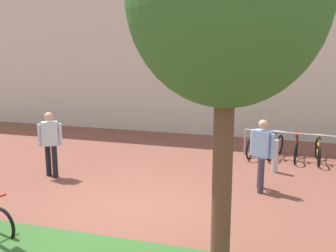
{
  "coord_description": "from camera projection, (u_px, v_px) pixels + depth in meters",
  "views": [
    {
      "loc": [
        2.89,
        -7.54,
        3.49
      ],
      "look_at": [
        0.05,
        2.06,
        1.37
      ],
      "focal_mm": 42.83,
      "sensor_mm": 36.0,
      "label": 1
    }
  ],
  "objects": [
    {
      "name": "ground_plane",
      "position": [
        139.0,
        207.0,
        8.59
      ],
      "size": [
        60.0,
        60.0,
        0.0
      ],
      "primitive_type": "plane",
      "color": "brown"
    },
    {
      "name": "building_facade",
      "position": [
        210.0,
        0.0,
        14.79
      ],
      "size": [
        28.0,
        1.2,
        10.0
      ],
      "primitive_type": "cube",
      "color": "beige",
      "rests_on": "ground"
    },
    {
      "name": "bike_rack_cluster",
      "position": [
        307.0,
        149.0,
        11.9
      ],
      "size": [
        3.74,
        1.79,
        0.83
      ],
      "color": "#99999E",
      "rests_on": "ground"
    },
    {
      "name": "bollard_steel",
      "position": [
        275.0,
        156.0,
        10.83
      ],
      "size": [
        0.16,
        0.16,
        0.9
      ],
      "primitive_type": "cylinder",
      "color": "#ADADB2",
      "rests_on": "ground"
    },
    {
      "name": "person_casual_tan",
      "position": [
        262.0,
        151.0,
        9.38
      ],
      "size": [
        0.57,
        0.5,
        1.72
      ],
      "color": "#383342",
      "rests_on": "ground"
    },
    {
      "name": "person_shirt_blue",
      "position": [
        50.0,
        140.0,
        10.37
      ],
      "size": [
        0.55,
        0.4,
        1.72
      ],
      "color": "black",
      "rests_on": "ground"
    }
  ]
}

